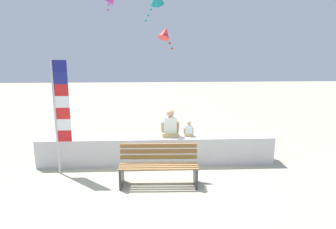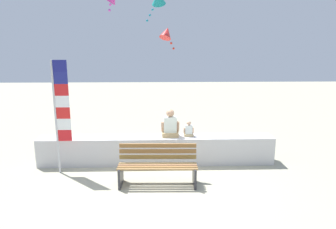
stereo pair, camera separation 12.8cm
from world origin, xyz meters
name	(u,v)px [view 1 (the left image)]	position (x,y,z in m)	size (l,w,h in m)	color
ground_plane	(157,184)	(0.00, 0.00, 0.00)	(40.00, 40.00, 0.00)	#A8A48A
seawall_ledge	(157,150)	(0.00, 1.30, 0.37)	(6.18, 0.58, 0.73)	silver
park_bench	(159,166)	(0.03, 0.03, 0.43)	(1.79, 0.66, 0.88)	olive
person_adult	(170,126)	(0.37, 1.34, 1.02)	(0.48, 0.35, 0.73)	tan
person_child	(189,130)	(0.86, 1.34, 0.89)	(0.27, 0.20, 0.41)	tan
flag_banner	(59,109)	(-2.29, 0.73, 1.62)	(0.37, 0.05, 2.76)	#B7B7BC
kite_red	(165,33)	(0.36, 4.65, 3.52)	(0.67, 0.70, 0.86)	red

